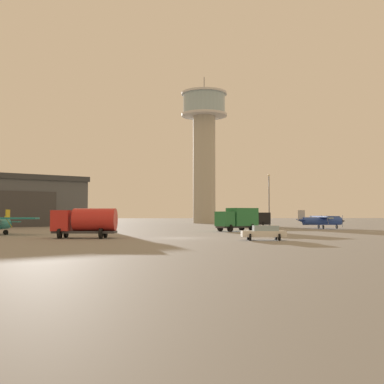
{
  "coord_description": "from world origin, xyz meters",
  "views": [
    {
      "loc": [
        -1.85,
        -48.8,
        2.48
      ],
      "look_at": [
        3.23,
        31.36,
        5.99
      ],
      "focal_mm": 45.66,
      "sensor_mm": 36.0,
      "label": 1
    }
  ],
  "objects_px": {
    "light_post_north": "(269,196)",
    "car_white": "(264,232)",
    "airplane_blue": "(321,220)",
    "truck_box_black": "(252,219)",
    "truck_box_green": "(238,218)",
    "truck_fuel_tanker_red": "(85,221)",
    "control_tower": "(204,140)"
  },
  "relations": [
    {
      "from": "airplane_blue",
      "to": "truck_fuel_tanker_red",
      "type": "bearing_deg",
      "value": -140.52
    },
    {
      "from": "car_white",
      "to": "truck_fuel_tanker_red",
      "type": "bearing_deg",
      "value": -12.16
    },
    {
      "from": "truck_box_black",
      "to": "car_white",
      "type": "height_order",
      "value": "truck_box_black"
    },
    {
      "from": "truck_fuel_tanker_red",
      "to": "car_white",
      "type": "distance_m",
      "value": 17.68
    },
    {
      "from": "control_tower",
      "to": "light_post_north",
      "type": "relative_size",
      "value": 3.55
    },
    {
      "from": "truck_box_green",
      "to": "control_tower",
      "type": "bearing_deg",
      "value": -122.19
    },
    {
      "from": "airplane_blue",
      "to": "light_post_north",
      "type": "relative_size",
      "value": 0.97
    },
    {
      "from": "truck_box_black",
      "to": "car_white",
      "type": "distance_m",
      "value": 41.34
    },
    {
      "from": "truck_box_black",
      "to": "airplane_blue",
      "type": "bearing_deg",
      "value": 154.64
    },
    {
      "from": "truck_box_black",
      "to": "light_post_north",
      "type": "relative_size",
      "value": 0.68
    },
    {
      "from": "airplane_blue",
      "to": "control_tower",
      "type": "bearing_deg",
      "value": 108.36
    },
    {
      "from": "truck_box_black",
      "to": "light_post_north",
      "type": "height_order",
      "value": "light_post_north"
    },
    {
      "from": "light_post_north",
      "to": "truck_fuel_tanker_red",
      "type": "bearing_deg",
      "value": -121.56
    },
    {
      "from": "light_post_north",
      "to": "car_white",
      "type": "bearing_deg",
      "value": -103.13
    },
    {
      "from": "car_white",
      "to": "light_post_north",
      "type": "relative_size",
      "value": 0.4
    },
    {
      "from": "airplane_blue",
      "to": "truck_box_black",
      "type": "bearing_deg",
      "value": 140.48
    },
    {
      "from": "truck_fuel_tanker_red",
      "to": "car_white",
      "type": "relative_size",
      "value": 1.57
    },
    {
      "from": "car_white",
      "to": "truck_box_green",
      "type": "bearing_deg",
      "value": -89.44
    },
    {
      "from": "truck_box_green",
      "to": "light_post_north",
      "type": "xyz_separation_m",
      "value": [
        11.12,
        30.02,
        4.29
      ]
    },
    {
      "from": "airplane_blue",
      "to": "light_post_north",
      "type": "xyz_separation_m",
      "value": [
        -4.2,
        19.42,
        4.66
      ]
    },
    {
      "from": "control_tower",
      "to": "truck_box_green",
      "type": "bearing_deg",
      "value": -90.22
    },
    {
      "from": "control_tower",
      "to": "car_white",
      "type": "xyz_separation_m",
      "value": [
        -1.29,
        -76.77,
        -20.08
      ]
    },
    {
      "from": "truck_box_green",
      "to": "light_post_north",
      "type": "relative_size",
      "value": 0.61
    },
    {
      "from": "airplane_blue",
      "to": "truck_box_black",
      "type": "height_order",
      "value": "airplane_blue"
    },
    {
      "from": "truck_box_black",
      "to": "truck_fuel_tanker_red",
      "type": "bearing_deg",
      "value": 70.5
    },
    {
      "from": "truck_fuel_tanker_red",
      "to": "truck_box_green",
      "type": "distance_m",
      "value": 25.18
    },
    {
      "from": "control_tower",
      "to": "light_post_north",
      "type": "distance_m",
      "value": 30.62
    },
    {
      "from": "car_white",
      "to": "light_post_north",
      "type": "distance_m",
      "value": 53.92
    },
    {
      "from": "truck_box_black",
      "to": "car_white",
      "type": "relative_size",
      "value": 1.73
    },
    {
      "from": "control_tower",
      "to": "truck_box_green",
      "type": "xyz_separation_m",
      "value": [
        -0.21,
        -54.53,
        -19.05
      ]
    },
    {
      "from": "truck_fuel_tanker_red",
      "to": "light_post_north",
      "type": "distance_m",
      "value": 55.96
    },
    {
      "from": "truck_box_green",
      "to": "truck_fuel_tanker_red",
      "type": "bearing_deg",
      "value": 12.13
    }
  ]
}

